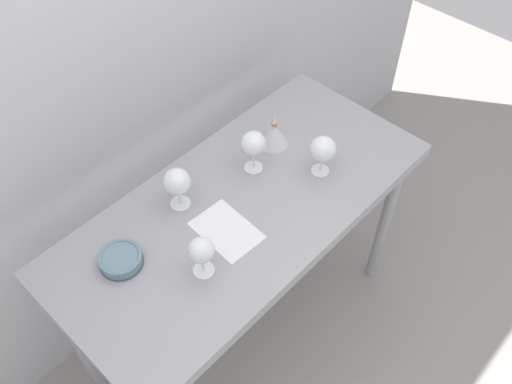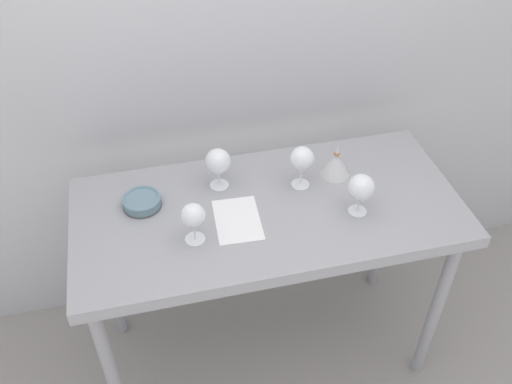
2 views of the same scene
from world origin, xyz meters
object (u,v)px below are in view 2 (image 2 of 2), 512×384
at_px(wine_glass_near_right, 361,188).
at_px(wine_glass_far_right, 302,160).
at_px(decanter_funnel, 336,164).
at_px(tasting_sheet_upper, 238,220).
at_px(wine_glass_near_left, 193,217).
at_px(wine_glass_far_left, 218,162).
at_px(tasting_bowl, 142,201).

relative_size(wine_glass_near_right, wine_glass_far_right, 0.94).
xyz_separation_m(wine_glass_near_right, decanter_funnel, (-0.01, 0.22, -0.06)).
bearing_deg(wine_glass_near_right, tasting_sheet_upper, 172.47).
height_order(wine_glass_far_right, tasting_sheet_upper, wine_glass_far_right).
bearing_deg(wine_glass_near_left, wine_glass_near_right, 0.29).
bearing_deg(tasting_sheet_upper, wine_glass_far_left, 100.89).
bearing_deg(tasting_sheet_upper, wine_glass_near_left, -156.54).
height_order(tasting_sheet_upper, decanter_funnel, decanter_funnel).
distance_m(wine_glass_far_right, tasting_bowl, 0.60).
height_order(wine_glass_near_right, wine_glass_far_right, wine_glass_far_right).
bearing_deg(decanter_funnel, wine_glass_far_left, 175.70).
relative_size(wine_glass_far_right, tasting_bowl, 1.23).
relative_size(wine_glass_near_right, tasting_bowl, 1.16).
height_order(wine_glass_far_left, decanter_funnel, wine_glass_far_left).
distance_m(wine_glass_far_left, tasting_sheet_upper, 0.23).
xyz_separation_m(wine_glass_near_right, tasting_sheet_upper, (-0.43, 0.06, -0.11)).
xyz_separation_m(tasting_bowl, decanter_funnel, (0.74, 0.01, 0.02)).
bearing_deg(tasting_bowl, wine_glass_far_right, -1.92).
bearing_deg(wine_glass_near_right, tasting_bowl, 164.42).
xyz_separation_m(wine_glass_far_right, wine_glass_far_left, (-0.30, 0.07, -0.01)).
bearing_deg(wine_glass_near_right, wine_glass_far_left, 150.58).
bearing_deg(wine_glass_near_left, tasting_sheet_upper, 20.44).
bearing_deg(wine_glass_far_left, wine_glass_far_right, -12.83).
height_order(wine_glass_far_left, tasting_bowl, wine_glass_far_left).
bearing_deg(wine_glass_near_right, wine_glass_far_right, 129.65).
distance_m(wine_glass_far_right, decanter_funnel, 0.17).
distance_m(wine_glass_near_left, wine_glass_far_left, 0.29).
xyz_separation_m(wine_glass_far_left, tasting_sheet_upper, (0.03, -0.20, -0.11)).
distance_m(wine_glass_near_left, wine_glass_near_right, 0.58).
bearing_deg(tasting_bowl, decanter_funnel, 1.14).
bearing_deg(tasting_sheet_upper, wine_glass_far_right, 29.00).
distance_m(wine_glass_far_left, tasting_bowl, 0.31).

